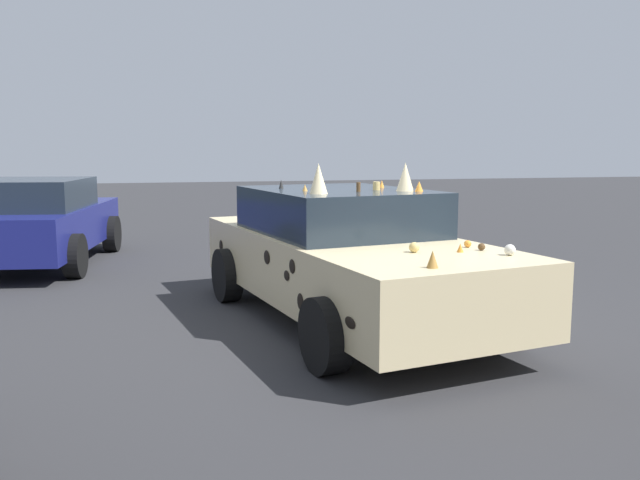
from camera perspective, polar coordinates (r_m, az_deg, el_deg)
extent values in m
plane|color=#2D2D30|center=(7.23, 2.33, -7.00)|extent=(60.00, 60.00, 0.00)
cube|color=beige|center=(7.09, 2.35, -2.20)|extent=(4.87, 2.60, 0.67)
cube|color=#1E2833|center=(7.21, 1.57, 2.57)|extent=(2.37, 2.01, 0.47)
cylinder|color=black|center=(6.47, 15.52, -6.10)|extent=(0.68, 0.33, 0.65)
cylinder|color=black|center=(5.51, 0.42, -8.28)|extent=(0.68, 0.33, 0.65)
cylinder|color=black|center=(8.81, 3.53, -2.10)|extent=(0.68, 0.33, 0.65)
cylinder|color=black|center=(8.13, -8.07, -3.02)|extent=(0.68, 0.33, 0.65)
ellipsoid|color=black|center=(7.68, 7.76, -0.41)|extent=(0.17, 0.05, 0.09)
ellipsoid|color=black|center=(6.10, -2.45, -2.31)|extent=(0.14, 0.04, 0.13)
ellipsoid|color=black|center=(6.27, 16.60, -4.64)|extent=(0.13, 0.04, 0.10)
ellipsoid|color=black|center=(7.20, 10.19, -1.19)|extent=(0.20, 0.05, 0.14)
ellipsoid|color=black|center=(5.09, 2.62, -7.19)|extent=(0.17, 0.05, 0.09)
ellipsoid|color=black|center=(5.49, 0.47, -6.35)|extent=(0.16, 0.05, 0.09)
ellipsoid|color=black|center=(5.39, 0.97, -6.75)|extent=(0.15, 0.05, 0.13)
ellipsoid|color=black|center=(8.37, -8.60, -0.49)|extent=(0.14, 0.04, 0.14)
ellipsoid|color=black|center=(6.25, -2.92, -3.11)|extent=(0.14, 0.04, 0.10)
ellipsoid|color=black|center=(5.98, -1.73, -5.38)|extent=(0.14, 0.04, 0.15)
ellipsoid|color=black|center=(8.42, 4.62, 0.46)|extent=(0.15, 0.05, 0.10)
ellipsoid|color=black|center=(6.74, -4.65, -1.51)|extent=(0.17, 0.05, 0.14)
sphere|color=silver|center=(5.88, 16.17, -0.83)|extent=(0.10, 0.10, 0.10)
cone|color=#A87A38|center=(5.13, 9.75, -1.66)|extent=(0.11, 0.11, 0.14)
sphere|color=tan|center=(5.87, 8.18, -0.63)|extent=(0.09, 0.09, 0.09)
cone|color=orange|center=(5.95, 12.08, -0.66)|extent=(0.08, 0.08, 0.08)
sphere|color=orange|center=(6.25, 12.70, -0.33)|extent=(0.07, 0.07, 0.07)
sphere|color=#51381E|center=(6.10, 13.85, -0.58)|extent=(0.07, 0.07, 0.07)
cone|color=#A87A38|center=(6.87, -1.31, 4.58)|extent=(0.07, 0.07, 0.07)
cylinder|color=#51381E|center=(6.78, 3.36, 4.62)|extent=(0.05, 0.05, 0.10)
cylinder|color=tan|center=(7.04, 4.92, 4.70)|extent=(0.11, 0.11, 0.09)
cone|color=orange|center=(7.51, 5.39, 4.88)|extent=(0.06, 0.06, 0.08)
cone|color=black|center=(7.32, -3.39, 4.88)|extent=(0.07, 0.07, 0.10)
cone|color=orange|center=(6.90, 8.60, 4.64)|extent=(0.12, 0.12, 0.11)
cone|color=beige|center=(6.92, 7.41, 5.47)|extent=(0.18, 0.18, 0.30)
cone|color=beige|center=(6.45, -0.13, 5.35)|extent=(0.18, 0.18, 0.30)
cube|color=navy|center=(11.50, -23.35, 1.02)|extent=(4.21, 2.32, 0.65)
cube|color=#1E2833|center=(11.18, -23.95, 3.67)|extent=(2.18, 1.89, 0.46)
cylinder|color=black|center=(12.99, -25.43, 0.39)|extent=(0.67, 0.31, 0.65)
cylinder|color=black|center=(12.49, -17.63, 0.52)|extent=(0.67, 0.31, 0.65)
cylinder|color=black|center=(10.11, -20.50, -1.30)|extent=(0.67, 0.31, 0.65)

